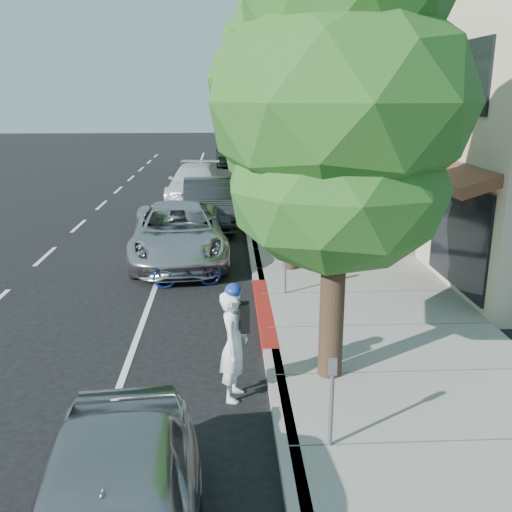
{
  "coord_description": "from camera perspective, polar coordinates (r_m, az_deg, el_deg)",
  "views": [
    {
      "loc": [
        -0.78,
        -10.57,
        4.69
      ],
      "look_at": [
        -0.18,
        1.02,
        1.35
      ],
      "focal_mm": 40.0,
      "sensor_mm": 36.0,
      "label": 1
    }
  ],
  "objects": [
    {
      "name": "ground",
      "position": [
        11.59,
        1.15,
        -7.82
      ],
      "size": [
        120.0,
        120.0,
        0.0
      ],
      "primitive_type": "plane",
      "color": "black",
      "rests_on": "ground"
    },
    {
      "name": "sidewalk",
      "position": [
        19.38,
        6.27,
        2.18
      ],
      "size": [
        4.6,
        56.0,
        0.15
      ],
      "primitive_type": "cube",
      "color": "gray",
      "rests_on": "ground"
    },
    {
      "name": "curb",
      "position": [
        19.15,
        -0.54,
        2.11
      ],
      "size": [
        0.3,
        56.0,
        0.15
      ],
      "primitive_type": "cube",
      "color": "#9E998E",
      "rests_on": "ground"
    },
    {
      "name": "curb_red_segment",
      "position": [
        12.48,
        0.83,
        -5.65
      ],
      "size": [
        0.32,
        4.0,
        0.15
      ],
      "primitive_type": "cube",
      "color": "maroon",
      "rests_on": "ground"
    },
    {
      "name": "storefront_building",
      "position": [
        30.42,
        17.47,
        13.09
      ],
      "size": [
        10.0,
        36.0,
        7.0
      ],
      "primitive_type": "cube",
      "color": "beige",
      "rests_on": "ground"
    },
    {
      "name": "street_tree_0",
      "position": [
        8.73,
        8.38,
        14.33
      ],
      "size": [
        4.02,
        4.02,
        7.1
      ],
      "color": "black",
      "rests_on": "ground"
    },
    {
      "name": "street_tree_1",
      "position": [
        14.67,
        3.75,
        15.64
      ],
      "size": [
        4.27,
        4.27,
        7.36
      ],
      "color": "black",
      "rests_on": "ground"
    },
    {
      "name": "street_tree_2",
      "position": [
        20.64,
        1.77,
        15.43
      ],
      "size": [
        4.27,
        4.27,
        7.19
      ],
      "color": "black",
      "rests_on": "ground"
    },
    {
      "name": "street_tree_3",
      "position": [
        26.63,
        0.69,
        16.96
      ],
      "size": [
        5.17,
        5.17,
        8.31
      ],
      "color": "black",
      "rests_on": "ground"
    },
    {
      "name": "street_tree_4",
      "position": [
        32.61,
        -0.0,
        15.54
      ],
      "size": [
        4.18,
        4.18,
        7.08
      ],
      "color": "black",
      "rests_on": "ground"
    },
    {
      "name": "street_tree_5",
      "position": [
        38.61,
        -0.48,
        15.67
      ],
      "size": [
        5.34,
        5.34,
        7.46
      ],
      "color": "black",
      "rests_on": "ground"
    },
    {
      "name": "cyclist",
      "position": [
        8.98,
        -2.22,
        -8.94
      ],
      "size": [
        0.56,
        0.73,
        1.79
      ],
      "primitive_type": "imported",
      "rotation": [
        0.0,
        0.0,
        1.35
      ],
      "color": "white",
      "rests_on": "ground"
    },
    {
      "name": "bicycle",
      "position": [
        14.25,
        -6.94,
        -1.39
      ],
      "size": [
        1.78,
        0.89,
        0.89
      ],
      "primitive_type": "imported",
      "rotation": [
        0.0,
        0.0,
        1.76
      ],
      "color": "navy",
      "rests_on": "ground"
    },
    {
      "name": "silver_suv",
      "position": [
        16.6,
        -7.79,
        2.32
      ],
      "size": [
        3.11,
        5.9,
        1.58
      ],
      "primitive_type": "imported",
      "rotation": [
        0.0,
        0.0,
        0.09
      ],
      "color": "#BABABF",
      "rests_on": "ground"
    },
    {
      "name": "dark_sedan",
      "position": [
        20.77,
        -4.78,
        5.3
      ],
      "size": [
        1.99,
        5.14,
        1.67
      ],
      "primitive_type": "imported",
      "rotation": [
        0.0,
        0.0,
        0.04
      ],
      "color": "black",
      "rests_on": "ground"
    },
    {
      "name": "white_pickup",
      "position": [
        25.9,
        -6.12,
        7.29
      ],
      "size": [
        2.49,
        5.51,
        1.57
      ],
      "primitive_type": "imported",
      "rotation": [
        0.0,
        0.0,
        -0.05
      ],
      "color": "silver",
      "rests_on": "ground"
    },
    {
      "name": "dark_suv_far",
      "position": [
        38.59,
        -2.6,
        10.26
      ],
      "size": [
        1.98,
        4.78,
        1.62
      ],
      "primitive_type": "imported",
      "rotation": [
        0.0,
        0.0,
        0.01
      ],
      "color": "black",
      "rests_on": "ground"
    },
    {
      "name": "pedestrian",
      "position": [
        15.94,
        8.2,
        2.59
      ],
      "size": [
        1.03,
        0.93,
        1.74
      ],
      "primitive_type": "imported",
      "rotation": [
        0.0,
        0.0,
        3.52
      ],
      "color": "black",
      "rests_on": "sidewalk"
    }
  ]
}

